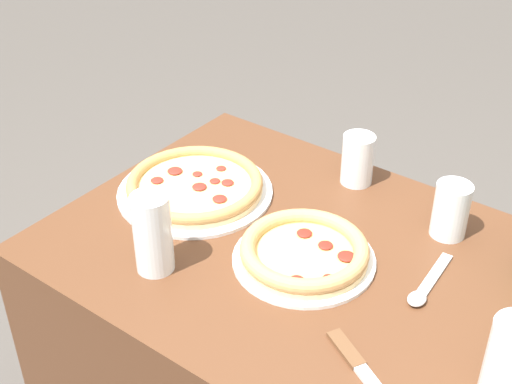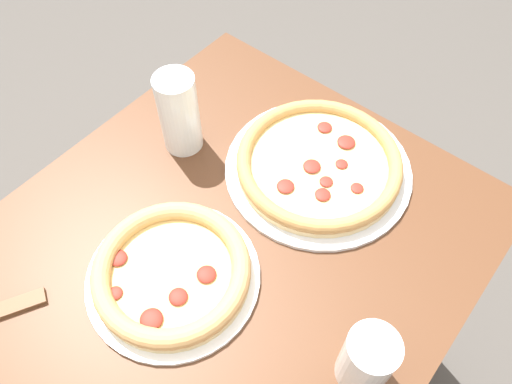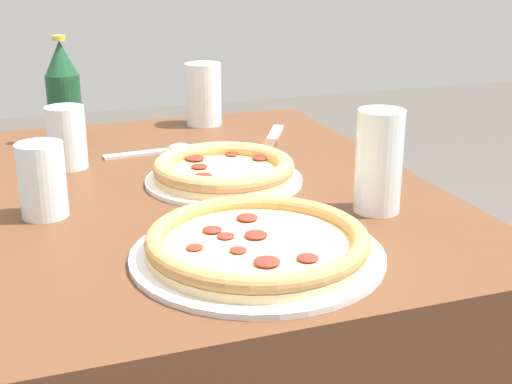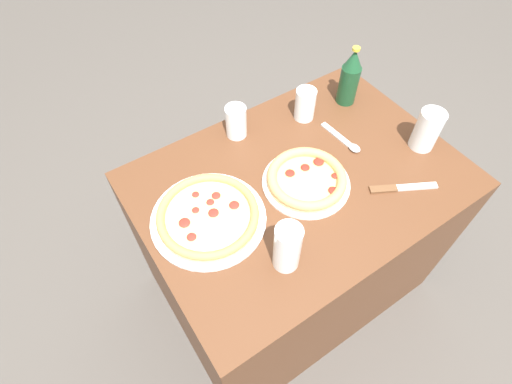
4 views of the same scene
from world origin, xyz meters
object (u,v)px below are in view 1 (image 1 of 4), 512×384
at_px(pizza_salami, 305,253).
at_px(glass_iced_tea, 450,212).
at_px(glass_red_wine, 512,364).
at_px(glass_cola, 357,161).
at_px(knife, 363,372).
at_px(spoon, 425,287).
at_px(glass_lemonade, 153,235).
at_px(pizza_pepperoni, 195,186).

bearing_deg(pizza_salami, glass_iced_tea, -126.12).
height_order(glass_red_wine, glass_iced_tea, glass_red_wine).
relative_size(glass_cola, knife, 0.58).
distance_m(glass_red_wine, spoon, 0.26).
bearing_deg(knife, glass_iced_tea, -83.33).
height_order(pizza_salami, glass_cola, glass_cola).
xyz_separation_m(glass_red_wine, spoon, (0.20, -0.15, -0.06)).
bearing_deg(glass_lemonade, glass_iced_tea, -132.56).
bearing_deg(knife, spoon, -87.79).
xyz_separation_m(knife, spoon, (0.01, -0.24, 0.00)).
distance_m(glass_iced_tea, knife, 0.43).
height_order(glass_cola, glass_iced_tea, same).
bearing_deg(glass_iced_tea, pizza_pepperoni, 21.19).
distance_m(glass_cola, spoon, 0.38).
distance_m(glass_red_wine, glass_iced_tea, 0.41).
bearing_deg(glass_cola, pizza_pepperoni, 44.78).
height_order(pizza_salami, glass_lemonade, glass_lemonade).
distance_m(glass_cola, glass_iced_tea, 0.25).
height_order(pizza_salami, glass_red_wine, glass_red_wine).
bearing_deg(glass_iced_tea, glass_cola, -13.56).
bearing_deg(pizza_pepperoni, glass_cola, -135.22).
relative_size(pizza_salami, glass_red_wine, 1.95).
height_order(pizza_salami, glass_iced_tea, glass_iced_tea).
bearing_deg(glass_red_wine, glass_lemonade, 8.96).
relative_size(glass_cola, glass_red_wine, 0.82).
bearing_deg(pizza_salami, pizza_pepperoni, -9.20).
bearing_deg(spoon, pizza_salami, 16.27).
bearing_deg(glass_lemonade, glass_cola, -106.94).
distance_m(pizza_pepperoni, spoon, 0.54).
relative_size(pizza_salami, spoon, 1.59).
relative_size(pizza_pepperoni, glass_cola, 2.95).
height_order(pizza_pepperoni, knife, pizza_pepperoni).
distance_m(pizza_salami, glass_red_wine, 0.43).
relative_size(pizza_salami, knife, 1.38).
xyz_separation_m(pizza_salami, glass_cola, (0.07, -0.30, 0.03)).
bearing_deg(knife, glass_red_wine, -153.97).
distance_m(glass_lemonade, spoon, 0.50).
xyz_separation_m(glass_lemonade, knife, (-0.44, -0.01, -0.07)).
bearing_deg(glass_iced_tea, knife, 96.67).
bearing_deg(spoon, glass_iced_tea, -77.54).
xyz_separation_m(glass_red_wine, glass_iced_tea, (0.24, -0.33, -0.01)).
xyz_separation_m(pizza_pepperoni, glass_red_wine, (-0.74, 0.13, 0.05)).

